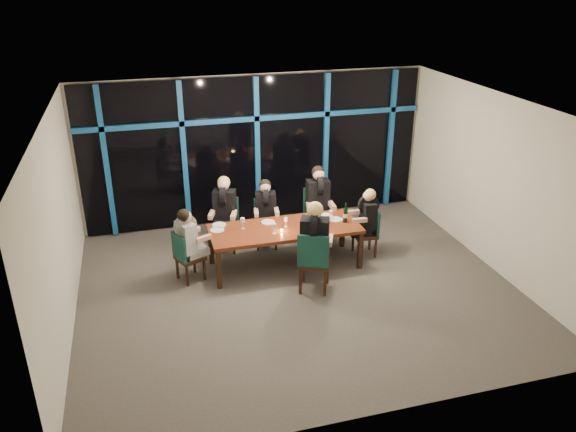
# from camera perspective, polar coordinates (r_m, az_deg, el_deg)

# --- Properties ---
(room) EXTENTS (7.04, 7.00, 3.02)m
(room) POSITION_cam_1_polar(r_m,az_deg,el_deg) (8.49, 1.09, 4.43)
(room) COLOR #5A5450
(room) RESTS_ON ground
(window_wall) EXTENTS (6.86, 0.43, 2.94)m
(window_wall) POSITION_cam_1_polar(r_m,az_deg,el_deg) (11.34, -3.14, 6.95)
(window_wall) COLOR black
(window_wall) RESTS_ON ground
(dining_table) EXTENTS (2.60, 1.00, 0.75)m
(dining_table) POSITION_cam_1_polar(r_m,az_deg,el_deg) (9.71, -0.32, -1.52)
(dining_table) COLOR maroon
(dining_table) RESTS_ON ground
(chair_far_left) EXTENTS (0.58, 0.58, 0.97)m
(chair_far_left) POSITION_cam_1_polar(r_m,az_deg,el_deg) (10.49, -6.32, -0.48)
(chair_far_left) COLOR black
(chair_far_left) RESTS_ON ground
(chair_far_mid) EXTENTS (0.48, 0.48, 0.91)m
(chair_far_mid) POSITION_cam_1_polar(r_m,az_deg,el_deg) (10.56, -2.29, -0.42)
(chair_far_mid) COLOR black
(chair_far_mid) RESTS_ON ground
(chair_far_right) EXTENTS (0.50, 0.50, 1.02)m
(chair_far_right) POSITION_cam_1_polar(r_m,az_deg,el_deg) (10.79, 2.94, 0.50)
(chair_far_right) COLOR black
(chair_far_right) RESTS_ON ground
(chair_end_left) EXTENTS (0.54, 0.54, 0.89)m
(chair_end_left) POSITION_cam_1_polar(r_m,az_deg,el_deg) (9.48, -10.38, -3.87)
(chair_end_left) COLOR black
(chair_end_left) RESTS_ON ground
(chair_end_right) EXTENTS (0.43, 0.43, 0.88)m
(chair_end_right) POSITION_cam_1_polar(r_m,az_deg,el_deg) (10.30, 8.24, -1.41)
(chair_end_right) COLOR black
(chair_end_right) RESTS_ON ground
(chair_near_mid) EXTENTS (0.66, 0.66, 1.07)m
(chair_near_mid) POSITION_cam_1_polar(r_m,az_deg,el_deg) (8.98, 2.64, -4.39)
(chair_near_mid) COLOR black
(chair_near_mid) RESTS_ON ground
(diner_far_left) EXTENTS (0.59, 0.67, 0.95)m
(diner_far_left) POSITION_cam_1_polar(r_m,az_deg,el_deg) (10.26, -6.49, 1.29)
(diner_far_left) COLOR black
(diner_far_left) RESTS_ON ground
(diner_far_mid) EXTENTS (0.49, 0.60, 0.88)m
(diner_far_mid) POSITION_cam_1_polar(r_m,az_deg,el_deg) (10.34, -2.29, 1.22)
(diner_far_mid) COLOR black
(diner_far_mid) RESTS_ON ground
(diner_far_right) EXTENTS (0.52, 0.65, 0.99)m
(diner_far_right) POSITION_cam_1_polar(r_m,az_deg,el_deg) (10.56, 3.10, 2.32)
(diner_far_right) COLOR black
(diner_far_right) RESTS_ON ground
(diner_end_left) EXTENTS (0.61, 0.56, 0.87)m
(diner_end_left) POSITION_cam_1_polar(r_m,az_deg,el_deg) (9.35, -10.14, -1.81)
(diner_end_left) COLOR black
(diner_end_left) RESTS_ON ground
(diner_end_right) EXTENTS (0.56, 0.45, 0.85)m
(diner_end_right) POSITION_cam_1_polar(r_m,az_deg,el_deg) (10.14, 7.96, 0.34)
(diner_end_right) COLOR black
(diner_end_right) RESTS_ON ground
(diner_near_mid) EXTENTS (0.68, 0.74, 1.04)m
(diner_near_mid) POSITION_cam_1_polar(r_m,az_deg,el_deg) (8.87, 2.76, -1.72)
(diner_near_mid) COLOR black
(diner_near_mid) RESTS_ON ground
(plate_far_left) EXTENTS (0.24, 0.24, 0.01)m
(plate_far_left) POSITION_cam_1_polar(r_m,az_deg,el_deg) (9.83, -7.01, -0.91)
(plate_far_left) COLOR white
(plate_far_left) RESTS_ON dining_table
(plate_far_mid) EXTENTS (0.24, 0.24, 0.01)m
(plate_far_mid) POSITION_cam_1_polar(r_m,az_deg,el_deg) (9.87, -2.04, -0.62)
(plate_far_mid) COLOR white
(plate_far_mid) RESTS_ON dining_table
(plate_far_right) EXTENTS (0.24, 0.24, 0.01)m
(plate_far_right) POSITION_cam_1_polar(r_m,az_deg,el_deg) (10.14, 3.89, 0.04)
(plate_far_right) COLOR white
(plate_far_right) RESTS_ON dining_table
(plate_end_left) EXTENTS (0.24, 0.24, 0.01)m
(plate_end_left) POSITION_cam_1_polar(r_m,az_deg,el_deg) (9.65, -7.20, -1.42)
(plate_end_left) COLOR white
(plate_end_left) RESTS_ON dining_table
(plate_end_right) EXTENTS (0.24, 0.24, 0.01)m
(plate_end_right) POSITION_cam_1_polar(r_m,az_deg,el_deg) (10.00, 4.89, -0.34)
(plate_end_right) COLOR white
(plate_end_right) RESTS_ON dining_table
(plate_near_mid) EXTENTS (0.24, 0.24, 0.01)m
(plate_near_mid) POSITION_cam_1_polar(r_m,az_deg,el_deg) (9.49, 3.11, -1.69)
(plate_near_mid) COLOR white
(plate_near_mid) RESTS_ON dining_table
(wine_bottle) EXTENTS (0.08, 0.08, 0.35)m
(wine_bottle) POSITION_cam_1_polar(r_m,az_deg,el_deg) (9.88, 5.86, 0.10)
(wine_bottle) COLOR black
(wine_bottle) RESTS_ON dining_table
(water_pitcher) EXTENTS (0.12, 0.11, 0.20)m
(water_pitcher) POSITION_cam_1_polar(r_m,az_deg,el_deg) (9.74, 3.80, -0.42)
(water_pitcher) COLOR silver
(water_pitcher) RESTS_ON dining_table
(tea_light) EXTENTS (0.05, 0.05, 0.03)m
(tea_light) POSITION_cam_1_polar(r_m,az_deg,el_deg) (9.54, -0.65, -1.46)
(tea_light) COLOR #F39648
(tea_light) RESTS_ON dining_table
(wine_glass_a) EXTENTS (0.07, 0.07, 0.19)m
(wine_glass_a) POSITION_cam_1_polar(r_m,az_deg,el_deg) (9.41, -1.42, -1.05)
(wine_glass_a) COLOR silver
(wine_glass_a) RESTS_ON dining_table
(wine_glass_b) EXTENTS (0.07, 0.07, 0.17)m
(wine_glass_b) POSITION_cam_1_polar(r_m,az_deg,el_deg) (9.66, -0.22, -0.42)
(wine_glass_b) COLOR silver
(wine_glass_b) RESTS_ON dining_table
(wine_glass_c) EXTENTS (0.06, 0.06, 0.16)m
(wine_glass_c) POSITION_cam_1_polar(r_m,az_deg,el_deg) (9.67, 2.73, -0.45)
(wine_glass_c) COLOR white
(wine_glass_c) RESTS_ON dining_table
(wine_glass_d) EXTENTS (0.08, 0.08, 0.20)m
(wine_glass_d) POSITION_cam_1_polar(r_m,az_deg,el_deg) (9.61, -4.64, -0.51)
(wine_glass_d) COLOR silver
(wine_glass_d) RESTS_ON dining_table
(wine_glass_e) EXTENTS (0.07, 0.07, 0.18)m
(wine_glass_e) POSITION_cam_1_polar(r_m,az_deg,el_deg) (9.95, 4.40, 0.29)
(wine_glass_e) COLOR silver
(wine_glass_e) RESTS_ON dining_table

